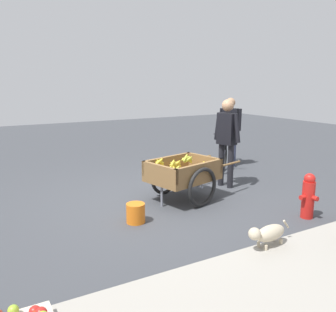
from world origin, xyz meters
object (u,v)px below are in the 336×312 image
at_px(cyclist_person, 230,126).
at_px(dog, 268,234).
at_px(plastic_bucket, 136,213).
at_px(vendor_person, 227,135).
at_px(fruit_cart, 183,175).
at_px(fire_hydrant, 308,196).
at_px(bicycle, 228,152).

xyz_separation_m(cyclist_person, dog, (2.44, 3.72, -0.68)).
bearing_deg(cyclist_person, plastic_bucket, 31.91).
xyz_separation_m(vendor_person, dog, (1.31, 2.41, -0.71)).
xyz_separation_m(cyclist_person, plastic_bucket, (3.34, 2.08, -0.81)).
height_order(fruit_cart, fire_hydrant, fruit_cart).
relative_size(dog, fire_hydrant, 1.00).
xyz_separation_m(vendor_person, plastic_bucket, (2.21, 0.77, -0.85)).
height_order(fruit_cart, plastic_bucket, fruit_cart).
height_order(vendor_person, plastic_bucket, vendor_person).
xyz_separation_m(fruit_cart, fire_hydrant, (-1.17, 1.57, -0.10)).
height_order(dog, plastic_bucket, dog).
bearing_deg(fire_hydrant, cyclist_person, -108.97).
bearing_deg(plastic_bucket, bicycle, -148.40).
bearing_deg(plastic_bucket, dog, 118.88).
bearing_deg(plastic_bucket, cyclist_person, -148.09).
bearing_deg(fire_hydrant, dog, 22.86).
bearing_deg(fruit_cart, bicycle, -145.24).
distance_m(fruit_cart, cyclist_person, 2.79).
relative_size(bicycle, fire_hydrant, 1.97).
height_order(fire_hydrant, plastic_bucket, fire_hydrant).
bearing_deg(cyclist_person, vendor_person, 49.08).
bearing_deg(vendor_person, cyclist_person, -130.92).
relative_size(fruit_cart, plastic_bucket, 6.40).
relative_size(fire_hydrant, plastic_bucket, 2.41).
distance_m(vendor_person, dog, 2.84).
distance_m(bicycle, fire_hydrant, 3.20).
bearing_deg(plastic_bucket, vendor_person, -160.69).
relative_size(cyclist_person, plastic_bucket, 5.71).
xyz_separation_m(fruit_cart, dog, (0.19, 2.14, -0.17)).
xyz_separation_m(dog, plastic_bucket, (0.90, -1.64, -0.13)).
height_order(vendor_person, cyclist_person, vendor_person).
height_order(fruit_cart, bicycle, bicycle).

